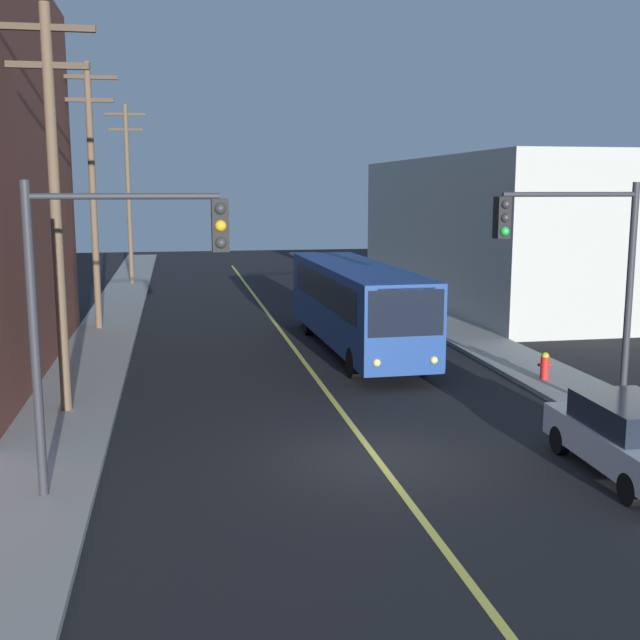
% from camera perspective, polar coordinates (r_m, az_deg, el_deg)
% --- Properties ---
extents(ground_plane, '(120.00, 120.00, 0.00)m').
position_cam_1_polar(ground_plane, '(17.83, 4.16, -10.08)').
color(ground_plane, black).
extents(sidewalk_left, '(2.50, 90.00, 0.15)m').
position_cam_1_polar(sidewalk_left, '(27.05, -16.51, -3.45)').
color(sidewalk_left, gray).
rests_on(sidewalk_left, ground).
extents(sidewalk_right, '(2.50, 90.00, 0.15)m').
position_cam_1_polar(sidewalk_right, '(29.26, 13.01, -2.32)').
color(sidewalk_right, gray).
rests_on(sidewalk_right, ground).
extents(lane_stripe_center, '(0.16, 60.00, 0.01)m').
position_cam_1_polar(lane_stripe_center, '(32.09, -2.60, -1.17)').
color(lane_stripe_center, '#D8CC4C').
rests_on(lane_stripe_center, ground).
extents(building_right_warehouse, '(12.00, 23.15, 7.57)m').
position_cam_1_polar(building_right_warehouse, '(44.13, 14.84, 6.41)').
color(building_right_warehouse, '#B2B2A8').
rests_on(building_right_warehouse, ground).
extents(city_bus, '(2.84, 12.21, 3.20)m').
position_cam_1_polar(city_bus, '(28.94, 2.61, 1.29)').
color(city_bus, navy).
rests_on(city_bus, ground).
extents(parked_car_silver, '(1.95, 4.46, 1.62)m').
position_cam_1_polar(parked_car_silver, '(17.79, 21.64, -7.94)').
color(parked_car_silver, '#B7B7BC').
rests_on(parked_car_silver, ground).
extents(utility_pole_near, '(2.40, 0.28, 10.36)m').
position_cam_1_polar(utility_pole_near, '(21.29, -18.80, 8.68)').
color(utility_pole_near, brown).
rests_on(utility_pole_near, sidewalk_left).
extents(utility_pole_mid, '(2.40, 0.28, 10.87)m').
position_cam_1_polar(utility_pole_mid, '(33.94, -16.28, 9.40)').
color(utility_pole_mid, brown).
rests_on(utility_pole_mid, sidewalk_left).
extents(utility_pole_far, '(2.40, 0.28, 10.86)m').
position_cam_1_polar(utility_pole_far, '(49.91, -13.83, 9.44)').
color(utility_pole_far, brown).
rests_on(utility_pole_far, sidewalk_left).
extents(traffic_signal_left_corner, '(3.75, 0.48, 6.00)m').
position_cam_1_polar(traffic_signal_left_corner, '(15.17, -14.64, 2.89)').
color(traffic_signal_left_corner, '#2D2D33').
rests_on(traffic_signal_left_corner, sidewalk_left).
extents(traffic_signal_right_corner, '(3.75, 0.48, 6.00)m').
position_cam_1_polar(traffic_signal_right_corner, '(20.33, 18.15, 4.35)').
color(traffic_signal_right_corner, '#2D2D33').
rests_on(traffic_signal_right_corner, sidewalk_right).
extents(fire_hydrant, '(0.44, 0.26, 0.84)m').
position_cam_1_polar(fire_hydrant, '(25.19, 16.09, -3.19)').
color(fire_hydrant, red).
rests_on(fire_hydrant, sidewalk_right).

